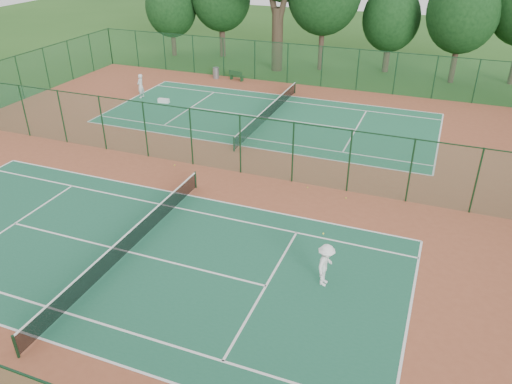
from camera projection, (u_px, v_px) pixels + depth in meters
ground at (216, 168)px, 29.16m from camera, size 120.00×120.00×0.00m
red_pad at (216, 168)px, 29.16m from camera, size 40.00×36.00×0.01m
court_near at (129, 252)px, 21.79m from camera, size 23.77×10.97×0.01m
court_far at (269, 118)px, 36.51m from camera, size 23.77×10.97×0.01m
fence_north at (305, 65)px, 43.04m from camera, size 40.00×0.09×3.50m
fence_divider at (215, 140)px, 28.32m from camera, size 40.00×0.09×3.50m
tennis_net_near at (127, 242)px, 21.54m from camera, size 0.10×12.90×0.97m
tennis_net_far at (269, 111)px, 36.26m from camera, size 0.10×12.90×0.97m
player_near at (326, 265)px, 19.45m from camera, size 0.78×1.24×1.84m
player_far at (141, 86)px, 40.26m from camera, size 0.48×0.71×1.92m
trash_bin at (216, 73)px, 45.39m from camera, size 0.74×0.74×1.01m
bench at (236, 75)px, 44.83m from camera, size 1.50×0.74×0.89m
kit_bag at (164, 101)px, 39.48m from camera, size 0.91×0.39×0.33m
stray_ball_a at (308, 187)px, 27.00m from camera, size 0.07×0.07×0.07m
stray_ball_b at (346, 198)px, 25.97m from camera, size 0.07×0.07×0.07m
stray_ball_c at (175, 165)px, 29.41m from camera, size 0.08×0.08×0.08m
evergreen_row at (327, 68)px, 48.83m from camera, size 39.00×5.00×12.00m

